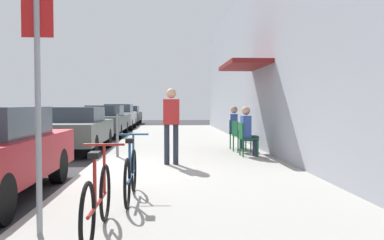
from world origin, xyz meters
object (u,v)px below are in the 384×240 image
(cafe_chair_1, at_px, (239,134))
(cafe_chair_2, at_px, (234,132))
(parked_car_1, at_px, (75,128))
(parked_car_3, at_px, (119,116))
(parked_car_2, at_px, (105,120))
(street_sign, at_px, (38,87))
(bicycle_1, at_px, (131,174))
(parked_car_4, at_px, (128,115))
(bicycle_0, at_px, (98,201))
(seated_patron_0, at_px, (248,129))
(cafe_chair_0, at_px, (246,137))
(pedestrian_standing, at_px, (171,120))
(seated_patron_2, at_px, (236,126))
(parking_meter, at_px, (117,127))

(cafe_chair_1, distance_m, cafe_chair_2, 0.94)
(parked_car_1, bearing_deg, parked_car_3, 90.00)
(parked_car_2, relative_size, street_sign, 1.69)
(parked_car_1, distance_m, bicycle_1, 7.39)
(parked_car_4, height_order, street_sign, street_sign)
(parked_car_3, height_order, bicycle_0, parked_car_3)
(street_sign, relative_size, seated_patron_0, 2.02)
(street_sign, bearing_deg, bicycle_0, -8.26)
(parked_car_3, bearing_deg, cafe_chair_0, -70.90)
(parked_car_2, relative_size, bicycle_0, 2.57)
(cafe_chair_1, bearing_deg, cafe_chair_2, 90.02)
(pedestrian_standing, bearing_deg, cafe_chair_2, 59.03)
(parked_car_2, relative_size, pedestrian_standing, 2.59)
(parked_car_2, xyz_separation_m, cafe_chair_1, (4.87, -7.52, -0.11))
(bicycle_1, distance_m, pedestrian_standing, 3.49)
(bicycle_1, relative_size, seated_patron_0, 1.33)
(parked_car_4, height_order, bicycle_1, parked_car_4)
(cafe_chair_0, relative_size, seated_patron_2, 0.67)
(parked_car_2, relative_size, parked_car_4, 1.00)
(street_sign, height_order, cafe_chair_1, street_sign)
(parked_car_4, distance_m, cafe_chair_0, 20.39)
(parked_car_1, bearing_deg, parked_car_4, 90.00)
(parking_meter, height_order, seated_patron_0, parking_meter)
(parked_car_4, bearing_deg, parked_car_1, -90.00)
(street_sign, bearing_deg, parked_car_3, 94.23)
(parked_car_3, relative_size, cafe_chair_1, 5.06)
(parked_car_2, bearing_deg, parked_car_4, 90.00)
(parked_car_3, height_order, pedestrian_standing, pedestrian_standing)
(parked_car_2, distance_m, seated_patron_0, 9.79)
(street_sign, xyz_separation_m, cafe_chair_2, (3.37, 8.12, -1.02))
(parked_car_3, relative_size, pedestrian_standing, 2.59)
(parked_car_2, height_order, street_sign, street_sign)
(parked_car_2, bearing_deg, street_sign, -84.17)
(parking_meter, distance_m, bicycle_0, 6.47)
(parked_car_3, height_order, cafe_chair_0, parked_car_3)
(parked_car_1, relative_size, pedestrian_standing, 2.59)
(parking_meter, bearing_deg, pedestrian_standing, -47.00)
(street_sign, distance_m, cafe_chair_0, 7.16)
(street_sign, relative_size, bicycle_0, 1.52)
(parked_car_1, relative_size, parking_meter, 3.33)
(parking_meter, relative_size, seated_patron_2, 1.02)
(parked_car_1, bearing_deg, bicycle_1, -71.80)
(parked_car_2, relative_size, cafe_chair_0, 5.06)
(street_sign, height_order, seated_patron_2, street_sign)
(parked_car_3, bearing_deg, cafe_chair_1, -69.64)
(parking_meter, distance_m, pedestrian_standing, 2.02)
(bicycle_1, xyz_separation_m, cafe_chair_2, (2.56, 6.62, 0.14))
(parked_car_1, xyz_separation_m, cafe_chair_2, (4.87, -0.40, -0.10))
(parked_car_4, xyz_separation_m, seated_patron_0, (4.92, -19.80, 0.11))
(cafe_chair_1, height_order, pedestrian_standing, pedestrian_standing)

